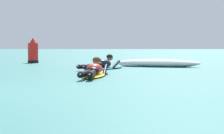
{
  "coord_description": "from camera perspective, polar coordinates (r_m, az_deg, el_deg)",
  "views": [
    {
      "loc": [
        3.61,
        -6.95,
        0.82
      ],
      "look_at": [
        3.49,
        5.71,
        0.17
      ],
      "focal_mm": 70.48,
      "sensor_mm": 36.0,
      "label": 1
    }
  ],
  "objects": [
    {
      "name": "ground_plane",
      "position": [
        17.35,
        -11.47,
        0.18
      ],
      "size": [
        120.0,
        120.0,
        0.0
      ],
      "primitive_type": "plane",
      "color": "#387A75"
    },
    {
      "name": "surfer_near",
      "position": [
        11.05,
        -2.4,
        -0.59
      ],
      "size": [
        0.72,
        2.62,
        0.55
      ],
      "color": "yellow",
      "rests_on": "ground"
    },
    {
      "name": "surfer_far",
      "position": [
        14.34,
        -1.32,
        0.21
      ],
      "size": [
        1.6,
        2.41,
        0.55
      ],
      "color": "#2DB2D1",
      "rests_on": "ground"
    },
    {
      "name": "whitewater_mid_left",
      "position": [
        16.1,
        5.98,
        0.49
      ],
      "size": [
        3.19,
        1.67,
        0.29
      ],
      "color": "white",
      "rests_on": "ground"
    },
    {
      "name": "channel_marker_buoy",
      "position": [
        19.73,
        -10.21,
        1.83
      ],
      "size": [
        0.47,
        0.47,
        1.12
      ],
      "color": "red",
      "rests_on": "ground"
    }
  ]
}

